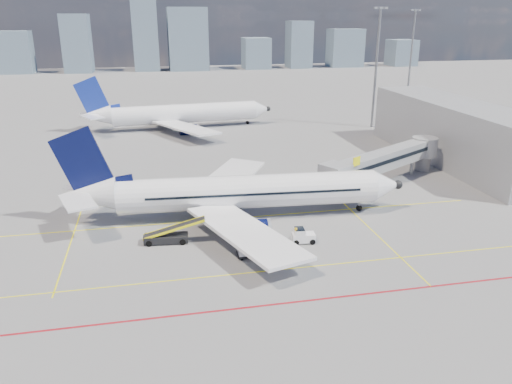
# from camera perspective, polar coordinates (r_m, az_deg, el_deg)

# --- Properties ---
(ground) EXTENTS (420.00, 420.00, 0.00)m
(ground) POSITION_cam_1_polar(r_m,az_deg,el_deg) (54.76, 0.07, -6.06)
(ground) COLOR gray
(ground) RESTS_ON ground
(apron_markings) EXTENTS (90.00, 35.12, 0.01)m
(apron_markings) POSITION_cam_1_polar(r_m,az_deg,el_deg) (51.23, 0.33, -7.96)
(apron_markings) COLOR #FFF60D
(apron_markings) RESTS_ON ground
(jet_bridge) EXTENTS (23.55, 15.78, 6.30)m
(jet_bridge) POSITION_cam_1_polar(r_m,az_deg,el_deg) (76.07, 15.00, 3.66)
(jet_bridge) COLOR gray
(jet_bridge) RESTS_ON ground
(terminal_block) EXTENTS (10.00, 42.00, 10.00)m
(terminal_block) POSITION_cam_1_polar(r_m,az_deg,el_deg) (91.56, 21.87, 6.35)
(terminal_block) COLOR gray
(terminal_block) RESTS_ON ground
(floodlight_mast_ne) EXTENTS (3.20, 0.61, 25.45)m
(floodlight_mast_ne) POSITION_cam_1_polar(r_m,az_deg,el_deg) (114.45, 13.59, 13.93)
(floodlight_mast_ne) COLOR gray
(floodlight_mast_ne) RESTS_ON ground
(floodlight_mast_far) EXTENTS (3.20, 0.61, 25.45)m
(floodlight_mast_far) POSITION_cam_1_polar(r_m,az_deg,el_deg) (157.75, 17.34, 14.99)
(floodlight_mast_far) COLOR gray
(floodlight_mast_far) RESTS_ON ground
(distant_skyline) EXTENTS (248.58, 15.39, 31.19)m
(distant_skyline) POSITION_cam_1_polar(r_m,az_deg,el_deg) (238.79, -10.65, 16.07)
(distant_skyline) COLOR slate
(distant_skyline) RESTS_ON ground
(main_aircraft) EXTENTS (42.40, 36.91, 12.37)m
(main_aircraft) POSITION_cam_1_polar(r_m,az_deg,el_deg) (60.94, -2.50, -0.09)
(main_aircraft) COLOR white
(main_aircraft) RESTS_ON ground
(second_aircraft) EXTENTS (42.49, 36.97, 12.41)m
(second_aircraft) POSITION_cam_1_polar(r_m,az_deg,el_deg) (112.41, -8.99, 8.79)
(second_aircraft) COLOR white
(second_aircraft) RESTS_ON ground
(baggage_tug) EXTENTS (2.62, 1.73, 1.73)m
(baggage_tug) POSITION_cam_1_polar(r_m,az_deg,el_deg) (55.17, 5.29, -5.00)
(baggage_tug) COLOR white
(baggage_tug) RESTS_ON ground
(cargo_dolly) EXTENTS (3.53, 1.62, 1.92)m
(cargo_dolly) POSITION_cam_1_polar(r_m,az_deg,el_deg) (51.84, -0.26, -6.32)
(cargo_dolly) COLOR black
(cargo_dolly) RESTS_ON ground
(belt_loader) EXTENTS (6.93, 2.26, 2.79)m
(belt_loader) POSITION_cam_1_polar(r_m,az_deg,el_deg) (55.88, -10.07, -5.02)
(belt_loader) COLOR black
(belt_loader) RESTS_ON ground
(ramp_worker) EXTENTS (0.51, 0.74, 1.98)m
(ramp_worker) POSITION_cam_1_polar(r_m,az_deg,el_deg) (54.66, 4.59, -5.03)
(ramp_worker) COLOR gold
(ramp_worker) RESTS_ON ground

